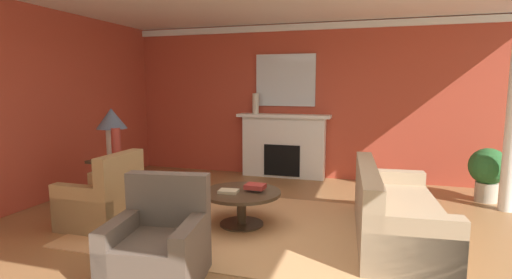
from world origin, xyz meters
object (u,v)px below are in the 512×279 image
mantel_mirror (285,80)px  armchair_near_window (103,202)px  armchair_facing_fireplace (159,249)px  vase_mantel_left (256,104)px  fireplace (283,148)px  potted_plant (488,170)px  sofa (393,215)px  vase_on_side_table (116,144)px  coffee_table (241,200)px  side_table (114,178)px  table_lamp (112,124)px

mantel_mirror → armchair_near_window: bearing=-114.9°
armchair_facing_fireplace → vase_mantel_left: size_ratio=2.39×
fireplace → potted_plant: size_ratio=2.16×
sofa → potted_plant: (1.44, 2.03, 0.19)m
fireplace → vase_on_side_table: bearing=-125.6°
coffee_table → vase_mantel_left: 3.01m
fireplace → side_table: (-2.01, -2.48, -0.18)m
armchair_near_window → side_table: armchair_near_window is taller
mantel_mirror → vase_on_side_table: bearing=-124.4°
fireplace → mantel_mirror: mantel_mirror is taller
armchair_near_window → side_table: size_ratio=1.36×
armchair_facing_fireplace → vase_on_side_table: 2.53m
sofa → vase_mantel_left: 3.80m
vase_on_side_table → potted_plant: vase_on_side_table is taller
armchair_facing_fireplace → side_table: armchair_facing_fireplace is taller
armchair_near_window → fireplace: bearing=64.3°
table_lamp → potted_plant: bearing=18.6°
armchair_facing_fireplace → table_lamp: bearing=135.0°
armchair_near_window → vase_on_side_table: 0.98m
coffee_table → sofa: bearing=2.3°
sofa → table_lamp: 4.06m
table_lamp → potted_plant: size_ratio=0.90×
mantel_mirror → armchair_facing_fireplace: (-0.15, -4.47, -1.57)m
sofa → armchair_near_window: size_ratio=2.28×
mantel_mirror → coffee_table: (0.10, -2.89, -1.54)m
sofa → armchair_facing_fireplace: 2.66m
mantel_mirror → armchair_near_window: mantel_mirror is taller
fireplace → mantel_mirror: 1.30m
mantel_mirror → armchair_facing_fireplace: 4.74m
mantel_mirror → vase_on_side_table: size_ratio=2.44×
fireplace → coffee_table: 2.78m
armchair_near_window → side_table: bearing=117.9°
fireplace → armchair_facing_fireplace: bearing=-91.9°
sofa → armchair_near_window: bearing=-170.5°
vase_on_side_table → potted_plant: bearing=20.3°
armchair_near_window → vase_on_side_table: vase_on_side_table is taller
side_table → potted_plant: size_ratio=0.84×
table_lamp → armchair_near_window: bearing=-62.1°
sofa → table_lamp: size_ratio=2.88×
armchair_facing_fireplace → fireplace: bearing=88.1°
potted_plant → vase_on_side_table: bearing=-159.7°
armchair_near_window → potted_plant: (4.96, 2.62, 0.19)m
fireplace → armchair_facing_fireplace: 4.36m
armchair_near_window → coffee_table: size_ratio=0.95×
table_lamp → vase_mantel_left: (1.46, 2.43, 0.20)m
coffee_table → vase_mantel_left: bearing=103.5°
sofa → side_table: size_ratio=3.09×
armchair_facing_fireplace → table_lamp: table_lamp is taller
sofa → vase_on_side_table: size_ratio=4.54×
armchair_near_window → table_lamp: table_lamp is taller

